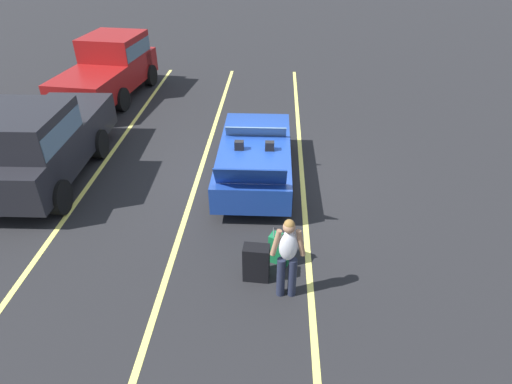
{
  "coord_description": "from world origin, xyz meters",
  "views": [
    {
      "loc": [
        -9.53,
        -0.52,
        5.76
      ],
      "look_at": [
        -1.8,
        -0.12,
        0.75
      ],
      "focal_mm": 30.24,
      "sensor_mm": 36.0,
      "label": 1
    }
  ],
  "objects_px": {
    "convertible_car": "(255,155)",
    "suitcase_large_black": "(256,263)",
    "suitcase_medium_bright": "(280,249)",
    "traveler_person": "(288,255)",
    "parked_pickup_truck_near": "(38,143)",
    "parked_pickup_truck_far": "(111,66)"
  },
  "relations": [
    {
      "from": "traveler_person",
      "to": "parked_pickup_truck_far",
      "type": "relative_size",
      "value": 0.32
    },
    {
      "from": "convertible_car",
      "to": "suitcase_large_black",
      "type": "height_order",
      "value": "convertible_car"
    },
    {
      "from": "convertible_car",
      "to": "parked_pickup_truck_far",
      "type": "distance_m",
      "value": 7.92
    },
    {
      "from": "suitcase_medium_bright",
      "to": "parked_pickup_truck_far",
      "type": "distance_m",
      "value": 10.91
    },
    {
      "from": "parked_pickup_truck_far",
      "to": "parked_pickup_truck_near",
      "type": "bearing_deg",
      "value": -170.37
    },
    {
      "from": "traveler_person",
      "to": "parked_pickup_truck_far",
      "type": "xyz_separation_m",
      "value": [
        9.8,
        6.34,
        0.18
      ]
    },
    {
      "from": "traveler_person",
      "to": "parked_pickup_truck_far",
      "type": "bearing_deg",
      "value": 30.83
    },
    {
      "from": "suitcase_large_black",
      "to": "convertible_car",
      "type": "bearing_deg",
      "value": 7.43
    },
    {
      "from": "suitcase_medium_bright",
      "to": "parked_pickup_truck_near",
      "type": "distance_m",
      "value": 6.54
    },
    {
      "from": "suitcase_medium_bright",
      "to": "parked_pickup_truck_far",
      "type": "xyz_separation_m",
      "value": [
        8.93,
        6.22,
        0.79
      ]
    },
    {
      "from": "suitcase_medium_bright",
      "to": "traveler_person",
      "type": "bearing_deg",
      "value": -148.87
    },
    {
      "from": "convertible_car",
      "to": "traveler_person",
      "type": "distance_m",
      "value": 4.27
    },
    {
      "from": "convertible_car",
      "to": "suitcase_medium_bright",
      "type": "xyz_separation_m",
      "value": [
        -3.32,
        -0.66,
        -0.28
      ]
    },
    {
      "from": "convertible_car",
      "to": "parked_pickup_truck_near",
      "type": "xyz_separation_m",
      "value": [
        -0.62,
        5.24,
        0.51
      ]
    },
    {
      "from": "convertible_car",
      "to": "parked_pickup_truck_near",
      "type": "distance_m",
      "value": 5.31
    },
    {
      "from": "traveler_person",
      "to": "parked_pickup_truck_near",
      "type": "relative_size",
      "value": 0.33
    },
    {
      "from": "parked_pickup_truck_near",
      "to": "suitcase_large_black",
      "type": "bearing_deg",
      "value": 58.56
    },
    {
      "from": "suitcase_medium_bright",
      "to": "parked_pickup_truck_near",
      "type": "height_order",
      "value": "parked_pickup_truck_near"
    },
    {
      "from": "suitcase_medium_bright",
      "to": "parked_pickup_truck_near",
      "type": "relative_size",
      "value": 0.17
    },
    {
      "from": "parked_pickup_truck_near",
      "to": "suitcase_medium_bright",
      "type": "bearing_deg",
      "value": 64.16
    },
    {
      "from": "parked_pickup_truck_near",
      "to": "parked_pickup_truck_far",
      "type": "relative_size",
      "value": 0.97
    },
    {
      "from": "suitcase_medium_bright",
      "to": "traveler_person",
      "type": "height_order",
      "value": "traveler_person"
    }
  ]
}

